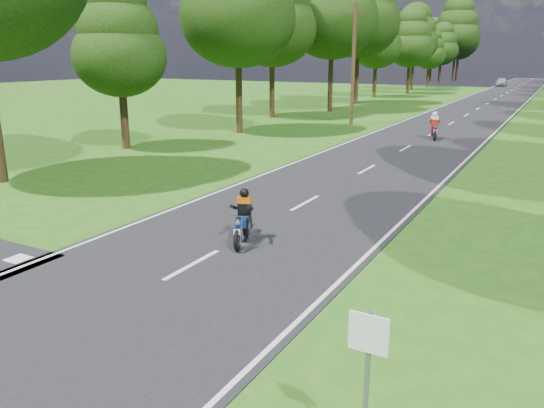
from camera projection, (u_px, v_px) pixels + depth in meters
The scene contains 9 objects.
ground at pixel (130, 299), 10.43m from camera, with size 160.00×160.00×0.00m, color #205814.
main_road at pixel (487, 104), 52.56m from camera, with size 7.00×140.00×0.02m, color black.
road_markings at pixel (483, 105), 51.04m from camera, with size 7.40×140.00×0.01m.
treeline at pixel (522, 21), 58.14m from camera, with size 40.00×115.35×14.78m.
telegraph_pole at pixel (353, 64), 35.71m from camera, with size 1.20×0.26×8.00m.
road_sign at pixel (367, 366), 5.81m from camera, with size 0.45×0.07×2.00m.
rider_near_blue at pixel (243, 216), 13.44m from camera, with size 0.55×1.64×1.37m, color navy, non-canonical shape.
rider_far_red at pixel (434, 126), 30.04m from camera, with size 0.62×1.86×1.55m, color #A70C17, non-canonical shape.
distant_car at pixel (501, 82), 82.21m from camera, with size 1.54×3.82×1.30m, color silver.
Camera 1 is at (7.06, -6.99, 4.63)m, focal length 35.00 mm.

